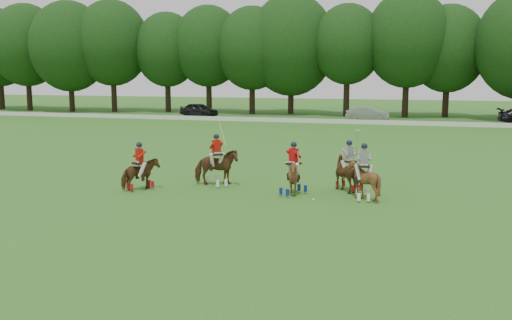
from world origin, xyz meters
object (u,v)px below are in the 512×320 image
(polo_red_a, at_px, (140,173))
(car_mid, at_px, (368,113))
(polo_stripe_b, at_px, (363,179))
(car_left, at_px, (199,110))
(polo_stripe_a, at_px, (348,173))
(polo_red_b, at_px, (217,167))
(polo_ball, at_px, (314,200))
(polo_red_c, at_px, (293,176))

(polo_red_a, bearing_deg, car_mid, 80.52)
(polo_stripe_b, bearing_deg, polo_red_a, -175.43)
(car_left, bearing_deg, polo_stripe_a, -132.80)
(car_left, bearing_deg, polo_red_b, -140.38)
(polo_stripe_a, relative_size, polo_ball, 24.85)
(polo_red_a, height_order, polo_stripe_b, polo_stripe_b)
(polo_red_a, distance_m, polo_red_c, 6.75)
(car_left, relative_size, polo_red_c, 2.05)
(polo_red_c, bearing_deg, polo_red_a, -172.84)
(car_mid, xyz_separation_m, polo_red_a, (-6.56, -39.31, 0.01))
(polo_red_a, height_order, polo_red_c, polo_red_c)
(polo_stripe_b, bearing_deg, polo_red_b, 170.74)
(polo_stripe_b, bearing_deg, polo_stripe_a, 116.88)
(polo_red_b, distance_m, polo_stripe_a, 5.95)
(car_left, xyz_separation_m, polo_red_a, (12.66, -39.31, -0.04))
(car_left, xyz_separation_m, polo_stripe_b, (22.28, -38.54, 0.04))
(polo_stripe_a, height_order, polo_ball, polo_stripe_a)
(car_mid, height_order, polo_stripe_a, polo_stripe_a)
(polo_red_b, xyz_separation_m, polo_stripe_a, (5.93, 0.44, -0.06))
(car_mid, bearing_deg, polo_stripe_a, -175.20)
(car_mid, distance_m, polo_red_c, 38.47)
(car_mid, bearing_deg, car_left, 91.29)
(car_mid, relative_size, polo_ball, 50.05)
(polo_red_c, height_order, polo_ball, polo_red_c)
(polo_red_b, height_order, polo_stripe_a, polo_red_b)
(car_left, distance_m, polo_ball, 44.30)
(car_mid, height_order, polo_red_c, polo_red_c)
(polo_red_b, xyz_separation_m, polo_stripe_b, (6.71, -1.09, -0.03))
(car_left, distance_m, polo_stripe_a, 42.80)
(polo_red_a, height_order, polo_stripe_a, polo_stripe_a)
(polo_ball, bearing_deg, polo_stripe_a, 64.31)
(polo_stripe_a, bearing_deg, polo_red_c, -145.55)
(polo_red_b, xyz_separation_m, polo_red_c, (3.80, -1.02, -0.05))
(polo_red_a, relative_size, polo_stripe_b, 0.74)
(polo_stripe_b, height_order, polo_ball, polo_stripe_b)
(polo_red_c, relative_size, polo_ball, 25.17)
(polo_stripe_b, bearing_deg, car_mid, 94.53)
(polo_red_b, height_order, polo_red_c, polo_red_b)
(car_mid, xyz_separation_m, polo_stripe_a, (2.27, -37.01, 0.06))
(car_mid, distance_m, polo_red_b, 37.63)
(polo_red_a, bearing_deg, polo_stripe_b, 4.57)
(car_left, bearing_deg, polo_red_a, -145.10)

